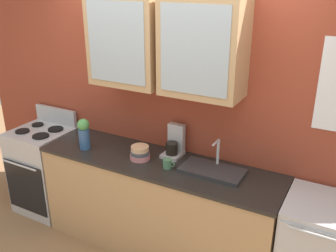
% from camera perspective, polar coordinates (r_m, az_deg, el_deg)
% --- Properties ---
extents(ground_plane, '(10.00, 10.00, 0.00)m').
position_cam_1_polar(ground_plane, '(3.87, -1.51, -17.77)').
color(ground_plane, '#936B47').
extents(back_wall_unit, '(4.81, 0.46, 2.76)m').
position_cam_1_polar(back_wall_unit, '(3.39, 0.91, 5.28)').
color(back_wall_unit, '#993D28').
rests_on(back_wall_unit, ground_plane).
extents(counter, '(2.26, 0.61, 0.94)m').
position_cam_1_polar(counter, '(3.59, -1.58, -12.00)').
color(counter, tan).
rests_on(counter, ground_plane).
extents(stove_range, '(0.59, 0.61, 1.12)m').
position_cam_1_polar(stove_range, '(4.40, -18.22, -6.26)').
color(stove_range, silver).
rests_on(stove_range, ground_plane).
extents(sink_faucet, '(0.53, 0.28, 0.26)m').
position_cam_1_polar(sink_faucet, '(3.19, 6.77, -6.62)').
color(sink_faucet, '#2D2D30').
rests_on(sink_faucet, counter).
extents(bowl_stack, '(0.18, 0.18, 0.12)m').
position_cam_1_polar(bowl_stack, '(3.38, -4.27, -4.09)').
color(bowl_stack, '#D87F84').
rests_on(bowl_stack, counter).
extents(vase, '(0.11, 0.11, 0.30)m').
position_cam_1_polar(vase, '(3.61, -12.63, -1.07)').
color(vase, '#33598C').
rests_on(vase, counter).
extents(cup_near_sink, '(0.11, 0.08, 0.08)m').
position_cam_1_polar(cup_near_sink, '(3.22, -0.06, -5.71)').
color(cup_near_sink, '#4C7F59').
rests_on(cup_near_sink, counter).
extents(coffee_maker, '(0.17, 0.20, 0.29)m').
position_cam_1_polar(coffee_maker, '(3.42, 0.97, -2.75)').
color(coffee_maker, '#B7B7BC').
rests_on(coffee_maker, counter).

